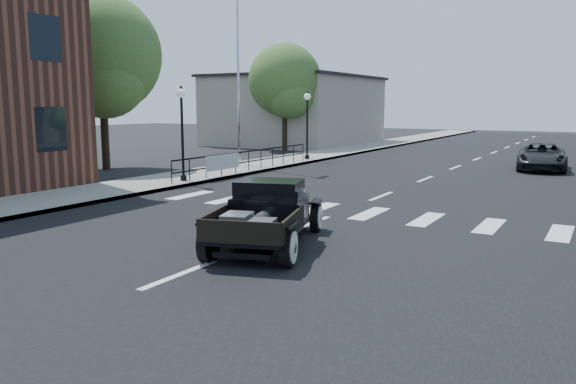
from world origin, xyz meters
The scene contains 14 objects.
ground centered at (0.00, 0.00, 0.00)m, with size 120.00×120.00×0.00m, color black.
road centered at (0.00, 15.00, 0.01)m, with size 14.00×80.00×0.02m, color black.
road_markings centered at (0.00, 10.00, 0.00)m, with size 12.00×60.00×0.06m, color silver, non-canonical shape.
sidewalk_left centered at (-8.50, 15.00, 0.07)m, with size 3.00×80.00×0.15m, color gray.
low_building_left centered at (-15.00, 28.00, 2.50)m, with size 10.00×12.00×5.00m, color #A79A8C.
railing centered at (-7.30, 10.00, 0.65)m, with size 0.08×10.00×1.00m, color black, non-canonical shape.
banner centered at (-7.22, 8.00, 0.45)m, with size 0.04×2.20×0.60m, color silver, non-canonical shape.
lamp_post_b centered at (-7.60, 6.00, 1.95)m, with size 0.36×0.36×3.59m, color black, non-canonical shape.
lamp_post_c centered at (-7.60, 16.00, 1.95)m, with size 0.36×0.36×3.59m, color black, non-canonical shape.
flagpole centered at (-9.20, 12.00, 5.75)m, with size 0.12×0.12×11.21m, color silver.
big_tree_near centered at (-14.00, 8.00, 4.02)m, with size 5.47×5.47×8.03m, color #41622A, non-canonical shape.
big_tree_far centered at (-12.50, 22.00, 3.52)m, with size 4.79×4.79×7.04m, color #41622A, non-canonical shape.
hotrod_pickup centered at (0.24, -0.44, 0.72)m, with size 1.95×4.18×1.45m, color black, non-canonical shape.
second_car centered at (3.70, 17.98, 0.62)m, with size 2.06×4.48×1.24m, color black.
Camera 1 is at (6.51, -10.39, 3.02)m, focal length 35.00 mm.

